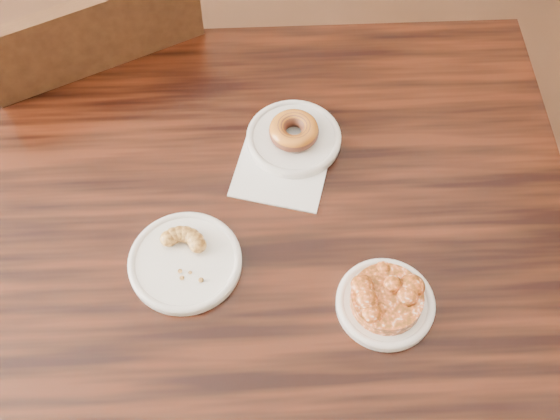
{
  "coord_description": "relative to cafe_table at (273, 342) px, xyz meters",
  "views": [
    {
      "loc": [
        0.08,
        -0.7,
        1.72
      ],
      "look_at": [
        0.14,
        -0.13,
        0.8
      ],
      "focal_mm": 45.0,
      "sensor_mm": 36.0,
      "label": 1
    }
  ],
  "objects": [
    {
      "name": "plate_cruller",
      "position": [
        -0.14,
        -0.0,
        0.38
      ],
      "size": [
        0.18,
        0.18,
        0.01
      ],
      "primitive_type": "cylinder",
      "color": "white",
      "rests_on": "cafe_table"
    },
    {
      "name": "plate_donut",
      "position": [
        0.06,
        0.22,
        0.38
      ],
      "size": [
        0.16,
        0.16,
        0.01
      ],
      "primitive_type": "cylinder",
      "color": "silver",
      "rests_on": "napkin"
    },
    {
      "name": "plate_fritter",
      "position": [
        0.16,
        -0.11,
        0.38
      ],
      "size": [
        0.15,
        0.15,
        0.01
      ],
      "primitive_type": "cylinder",
      "color": "white",
      "rests_on": "cafe_table"
    },
    {
      "name": "glazed_donut",
      "position": [
        0.06,
        0.22,
        0.41
      ],
      "size": [
        0.09,
        0.09,
        0.03
      ],
      "primitive_type": "torus",
      "color": "#8D5614",
      "rests_on": "plate_donut"
    },
    {
      "name": "cafe_table",
      "position": [
        0.0,
        0.0,
        0.0
      ],
      "size": [
        1.07,
        1.07,
        0.75
      ],
      "primitive_type": "cube",
      "rotation": [
        0.0,
        0.0,
        -0.07
      ],
      "color": "black",
      "rests_on": "floor"
    },
    {
      "name": "cruller_fragment",
      "position": [
        -0.14,
        -0.0,
        0.4
      ],
      "size": [
        0.09,
        0.09,
        0.02
      ],
      "primitive_type": null,
      "color": "#5A3512",
      "rests_on": "plate_cruller"
    },
    {
      "name": "floor",
      "position": [
        -0.13,
        0.17,
        -0.38
      ],
      "size": [
        5.0,
        5.0,
        0.0
      ],
      "primitive_type": "plane",
      "color": "black",
      "rests_on": "ground"
    },
    {
      "name": "chair_far",
      "position": [
        -0.34,
        0.6,
        0.08
      ],
      "size": [
        0.57,
        0.57,
        0.9
      ],
      "primitive_type": null,
      "rotation": [
        0.0,
        0.0,
        3.51
      ],
      "color": "black",
      "rests_on": "floor"
    },
    {
      "name": "napkin",
      "position": [
        0.03,
        0.16,
        0.38
      ],
      "size": [
        0.19,
        0.19,
        0.0
      ],
      "primitive_type": "cube",
      "rotation": [
        0.0,
        0.0,
        -0.34
      ],
      "color": "white",
      "rests_on": "cafe_table"
    },
    {
      "name": "apple_fritter",
      "position": [
        0.16,
        -0.11,
        0.4
      ],
      "size": [
        0.14,
        0.14,
        0.04
      ],
      "primitive_type": null,
      "color": "#492407",
      "rests_on": "plate_fritter"
    }
  ]
}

